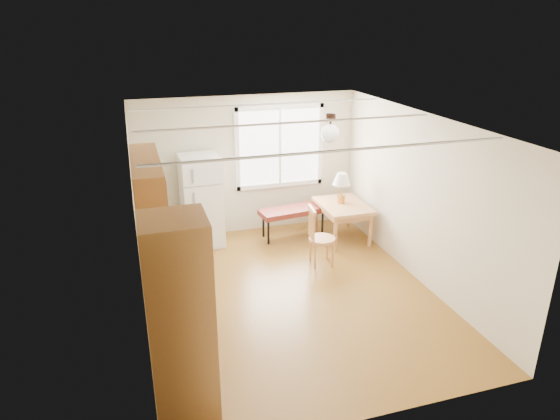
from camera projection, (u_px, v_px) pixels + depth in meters
name	position (u px, v px, depth m)	size (l,w,h in m)	color
room_shell	(291.00, 214.00, 6.73)	(4.60, 5.60, 2.62)	#5D3A13
kitchen_run	(169.00, 281.00, 5.84)	(0.65, 3.40, 2.20)	brown
window_unit	(280.00, 147.00, 9.00)	(1.64, 0.05, 1.51)	white
pendant_light	(330.00, 132.00, 6.93)	(0.26, 0.26, 0.40)	black
refrigerator	(201.00, 201.00, 8.54)	(0.68, 0.70, 1.59)	white
bench	(293.00, 212.00, 8.90)	(1.25, 0.59, 0.56)	#551B14
dining_table	(343.00, 209.00, 8.82)	(0.79, 1.06, 0.66)	#AE7343
chair	(317.00, 233.00, 7.87)	(0.43, 0.42, 0.96)	#AE7343
table_lamp	(342.00, 181.00, 8.71)	(0.31, 0.31, 0.55)	#B77A3A
coffee_maker	(173.00, 295.00, 5.16)	(0.23, 0.28, 0.39)	black
kettle	(169.00, 284.00, 5.45)	(0.12, 0.12, 0.23)	red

